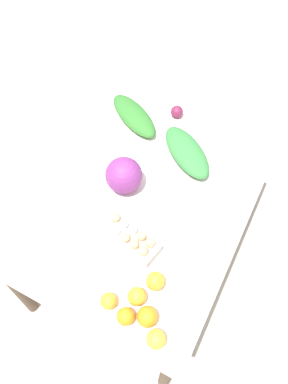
{
  "coord_description": "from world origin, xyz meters",
  "views": [
    {
      "loc": [
        0.86,
        0.45,
        2.23
      ],
      "look_at": [
        0.0,
        0.0,
        0.74
      ],
      "focal_mm": 35.0,
      "sensor_mm": 36.0,
      "label": 1
    }
  ],
  "objects_px": {
    "egg_carton": "(129,237)",
    "beet_root": "(177,112)",
    "orange_2": "(137,296)",
    "greens_bunch_scallion": "(134,116)",
    "cabbage_purple": "(124,175)",
    "orange_3": "(147,317)",
    "orange_0": "(126,316)",
    "orange_1": "(155,281)",
    "orange_4": "(156,339)",
    "orange_5": "(109,301)",
    "greens_bunch_chard": "(187,152)"
  },
  "relations": [
    {
      "from": "egg_carton",
      "to": "beet_root",
      "type": "height_order",
      "value": "egg_carton"
    },
    {
      "from": "orange_2",
      "to": "greens_bunch_scallion",
      "type": "bearing_deg",
      "value": -150.88
    },
    {
      "from": "cabbage_purple",
      "to": "orange_3",
      "type": "height_order",
      "value": "cabbage_purple"
    },
    {
      "from": "orange_0",
      "to": "orange_3",
      "type": "distance_m",
      "value": 0.08
    },
    {
      "from": "greens_bunch_scallion",
      "to": "orange_1",
      "type": "distance_m",
      "value": 0.94
    },
    {
      "from": "cabbage_purple",
      "to": "egg_carton",
      "type": "bearing_deg",
      "value": 33.01
    },
    {
      "from": "egg_carton",
      "to": "orange_4",
      "type": "distance_m",
      "value": 0.44
    },
    {
      "from": "orange_0",
      "to": "orange_2",
      "type": "bearing_deg",
      "value": 178.97
    },
    {
      "from": "cabbage_purple",
      "to": "orange_4",
      "type": "relative_size",
      "value": 2.32
    },
    {
      "from": "greens_bunch_scallion",
      "to": "orange_0",
      "type": "xyz_separation_m",
      "value": [
        0.96,
        0.48,
        -0.0
      ]
    },
    {
      "from": "orange_0",
      "to": "orange_1",
      "type": "height_order",
      "value": "orange_1"
    },
    {
      "from": "beet_root",
      "to": "orange_5",
      "type": "distance_m",
      "value": 1.09
    },
    {
      "from": "orange_2",
      "to": "orange_4",
      "type": "relative_size",
      "value": 1.01
    },
    {
      "from": "orange_0",
      "to": "orange_3",
      "type": "relative_size",
      "value": 0.87
    },
    {
      "from": "orange_2",
      "to": "orange_5",
      "type": "bearing_deg",
      "value": -53.75
    },
    {
      "from": "cabbage_purple",
      "to": "beet_root",
      "type": "height_order",
      "value": "cabbage_purple"
    },
    {
      "from": "beet_root",
      "to": "cabbage_purple",
      "type": "bearing_deg",
      "value": -2.86
    },
    {
      "from": "cabbage_purple",
      "to": "greens_bunch_chard",
      "type": "bearing_deg",
      "value": 147.4
    },
    {
      "from": "orange_3",
      "to": "orange_4",
      "type": "xyz_separation_m",
      "value": [
        0.06,
        0.07,
        -0.0
      ]
    },
    {
      "from": "orange_1",
      "to": "orange_3",
      "type": "xyz_separation_m",
      "value": [
        0.14,
        0.04,
        0.0
      ]
    },
    {
      "from": "orange_4",
      "to": "greens_bunch_chard",
      "type": "bearing_deg",
      "value": -163.16
    },
    {
      "from": "egg_carton",
      "to": "orange_3",
      "type": "bearing_deg",
      "value": -38.55
    },
    {
      "from": "orange_0",
      "to": "cabbage_purple",
      "type": "bearing_deg",
      "value": -150.39
    },
    {
      "from": "orange_0",
      "to": "orange_4",
      "type": "xyz_separation_m",
      "value": [
        0.02,
        0.14,
        0.0
      ]
    },
    {
      "from": "beet_root",
      "to": "orange_3",
      "type": "distance_m",
      "value": 1.12
    },
    {
      "from": "cabbage_purple",
      "to": "orange_1",
      "type": "xyz_separation_m",
      "value": [
        0.38,
        0.35,
        -0.05
      ]
    },
    {
      "from": "cabbage_purple",
      "to": "orange_2",
      "type": "relative_size",
      "value": 2.29
    },
    {
      "from": "greens_bunch_scallion",
      "to": "orange_3",
      "type": "bearing_deg",
      "value": 31.21
    },
    {
      "from": "egg_carton",
      "to": "beet_root",
      "type": "xyz_separation_m",
      "value": [
        -0.79,
        -0.14,
        -0.01
      ]
    },
    {
      "from": "greens_bunch_chard",
      "to": "orange_5",
      "type": "xyz_separation_m",
      "value": [
        0.83,
        0.03,
        -0.01
      ]
    },
    {
      "from": "cabbage_purple",
      "to": "orange_0",
      "type": "bearing_deg",
      "value": 29.61
    },
    {
      "from": "greens_bunch_chard",
      "to": "orange_2",
      "type": "bearing_deg",
      "value": 9.22
    },
    {
      "from": "orange_5",
      "to": "orange_1",
      "type": "bearing_deg",
      "value": 140.72
    },
    {
      "from": "beet_root",
      "to": "orange_1",
      "type": "distance_m",
      "value": 0.97
    },
    {
      "from": "greens_bunch_chard",
      "to": "orange_1",
      "type": "distance_m",
      "value": 0.7
    },
    {
      "from": "egg_carton",
      "to": "beet_root",
      "type": "relative_size",
      "value": 4.41
    },
    {
      "from": "greens_bunch_scallion",
      "to": "beet_root",
      "type": "xyz_separation_m",
      "value": [
        -0.14,
        0.19,
        -0.0
      ]
    },
    {
      "from": "orange_2",
      "to": "greens_bunch_chard",
      "type": "bearing_deg",
      "value": -170.78
    },
    {
      "from": "orange_1",
      "to": "orange_2",
      "type": "distance_m",
      "value": 0.1
    },
    {
      "from": "orange_4",
      "to": "orange_5",
      "type": "bearing_deg",
      "value": -100.33
    },
    {
      "from": "cabbage_purple",
      "to": "beet_root",
      "type": "distance_m",
      "value": 0.54
    },
    {
      "from": "egg_carton",
      "to": "orange_0",
      "type": "relative_size",
      "value": 4.2
    },
    {
      "from": "egg_carton",
      "to": "greens_bunch_chard",
      "type": "height_order",
      "value": "egg_carton"
    },
    {
      "from": "greens_bunch_chard",
      "to": "beet_root",
      "type": "distance_m",
      "value": 0.29
    },
    {
      "from": "orange_4",
      "to": "orange_5",
      "type": "distance_m",
      "value": 0.24
    },
    {
      "from": "orange_0",
      "to": "orange_5",
      "type": "xyz_separation_m",
      "value": [
        -0.02,
        -0.09,
        -0.0
      ]
    },
    {
      "from": "beet_root",
      "to": "orange_4",
      "type": "distance_m",
      "value": 1.2
    },
    {
      "from": "greens_bunch_scallion",
      "to": "orange_5",
      "type": "distance_m",
      "value": 1.02
    },
    {
      "from": "beet_root",
      "to": "orange_3",
      "type": "height_order",
      "value": "orange_3"
    },
    {
      "from": "egg_carton",
      "to": "orange_1",
      "type": "height_order",
      "value": "egg_carton"
    }
  ]
}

